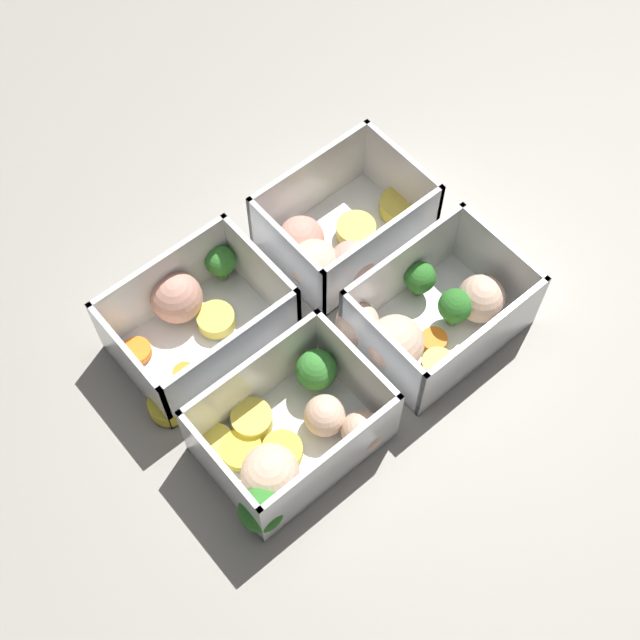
{
  "coord_description": "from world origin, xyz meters",
  "views": [
    {
      "loc": [
        0.26,
        0.3,
        0.72
      ],
      "look_at": [
        0.0,
        0.0,
        0.03
      ],
      "focal_mm": 50.0,
      "sensor_mm": 36.0,
      "label": 1
    }
  ],
  "objects_px": {
    "container_near_right": "(193,318)",
    "container_near_left": "(337,238)",
    "container_far_right": "(291,438)",
    "container_far_left": "(427,317)"
  },
  "relations": [
    {
      "from": "container_near_left",
      "to": "container_far_right",
      "type": "distance_m",
      "value": 0.21
    },
    {
      "from": "container_near_left",
      "to": "container_far_right",
      "type": "height_order",
      "value": "same"
    },
    {
      "from": "container_near_right",
      "to": "container_far_right",
      "type": "distance_m",
      "value": 0.15
    },
    {
      "from": "container_near_right",
      "to": "container_near_left",
      "type": "bearing_deg",
      "value": 173.76
    },
    {
      "from": "container_near_right",
      "to": "container_far_right",
      "type": "height_order",
      "value": "same"
    },
    {
      "from": "container_far_left",
      "to": "container_near_right",
      "type": "bearing_deg",
      "value": -40.26
    },
    {
      "from": "container_far_right",
      "to": "container_near_left",
      "type": "bearing_deg",
      "value": -141.59
    },
    {
      "from": "container_near_right",
      "to": "container_far_left",
      "type": "xyz_separation_m",
      "value": [
        -0.16,
        0.14,
        0.0
      ]
    },
    {
      "from": "container_far_left",
      "to": "container_far_right",
      "type": "distance_m",
      "value": 0.17
    },
    {
      "from": "container_near_left",
      "to": "container_near_right",
      "type": "relative_size",
      "value": 1.08
    }
  ]
}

